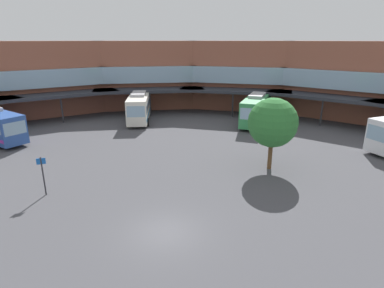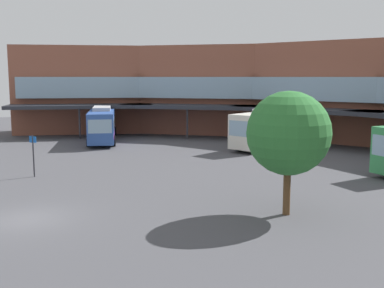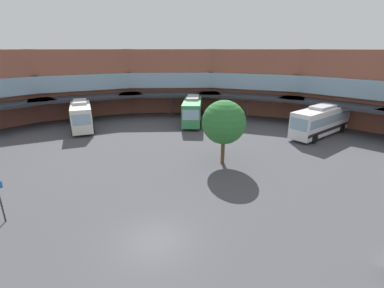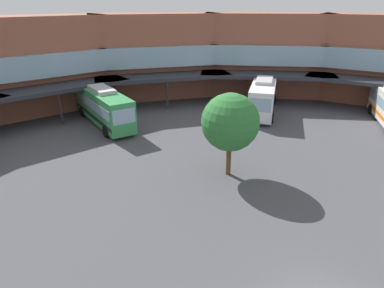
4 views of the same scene
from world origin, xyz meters
The scene contains 5 objects.
ground_plane centered at (0.00, 0.00, 0.00)m, with size 123.48×123.48×0.00m, color #47474C.
bus_1 centered at (-24.76, 12.47, 1.86)m, with size 11.95×6.64×3.68m.
bus_4 centered at (-12.17, 24.91, 1.94)m, with size 5.64×10.49×3.83m.
plaza_tree centered at (5.64, 11.38, 4.08)m, with size 4.13×4.13×6.15m.
stop_sign_post centered at (-9.83, 2.36, 1.75)m, with size 0.52×0.37×2.89m.
Camera 2 is at (22.92, -4.01, 6.81)m, focal length 43.87 mm.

